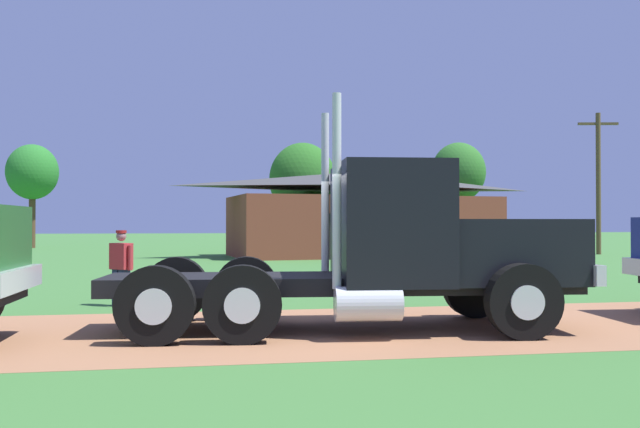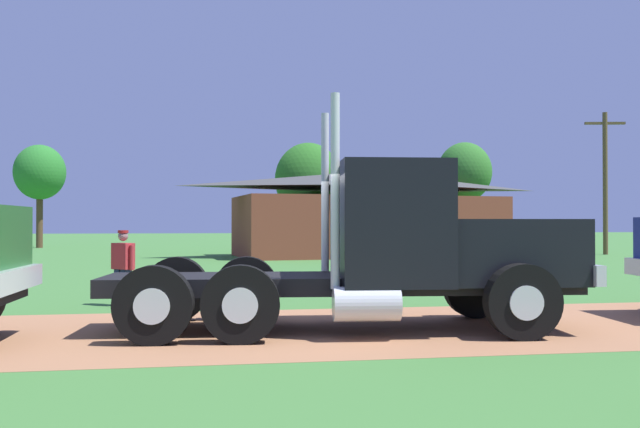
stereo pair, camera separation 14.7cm
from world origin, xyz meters
The scene contains 9 objects.
ground_plane centered at (0.00, 0.00, 0.00)m, with size 200.00×200.00×0.00m, color #3E7533.
dirt_track centered at (0.00, 0.00, 0.00)m, with size 120.00×5.11×0.01m, color #A16C48.
truck_foreground_white centered at (0.56, -0.16, 1.30)m, with size 7.95×3.26×3.73m.
visitor_far_side centered at (-4.37, 3.80, 0.87)m, with size 0.51×0.50×1.60m.
shed_building centered at (5.71, 23.81, 2.16)m, with size 14.95×8.00×4.47m.
utility_pole_near centered at (18.93, 23.07, 4.17)m, with size 2.19×0.56×7.84m.
tree_left centered at (-14.25, 38.28, 5.20)m, with size 3.47×3.47×7.17m.
tree_mid centered at (3.25, 28.94, 4.32)m, with size 4.00×4.00×6.54m.
tree_right centered at (12.93, 28.53, 4.82)m, with size 3.33×3.33×6.71m.
Camera 2 is at (-2.54, -11.01, 1.77)m, focal length 37.88 mm.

